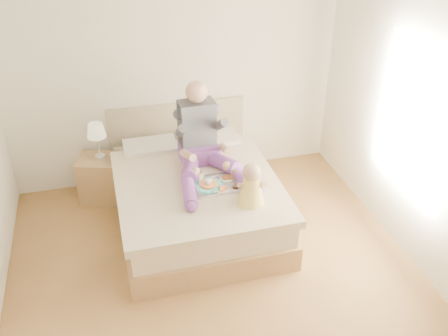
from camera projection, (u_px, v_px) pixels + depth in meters
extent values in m
cube|color=brown|center=(218.00, 283.00, 4.85)|extent=(4.00, 4.20, 0.01)
cube|color=#EFE6CE|center=(174.00, 75.00, 5.87)|extent=(4.00, 0.02, 2.70)
cube|color=#EFE6CE|center=(428.00, 135.00, 4.58)|extent=(0.02, 4.20, 2.70)
cube|color=white|center=(416.00, 121.00, 4.71)|extent=(0.02, 1.30, 1.60)
cube|color=beige|center=(415.00, 121.00, 4.71)|extent=(0.01, 1.18, 1.48)
cube|color=olive|center=(196.00, 211.00, 5.61)|extent=(1.68, 2.13, 0.28)
cube|color=beige|center=(195.00, 192.00, 5.47)|extent=(1.60, 2.05, 0.24)
cube|color=beige|center=(198.00, 187.00, 5.26)|extent=(1.70, 1.80, 0.09)
cube|color=white|center=(150.00, 149.00, 5.90)|extent=(0.62, 0.40, 0.14)
cube|color=white|center=(213.00, 141.00, 6.07)|extent=(0.62, 0.40, 0.14)
cube|color=tan|center=(177.00, 139.00, 6.31)|extent=(1.70, 0.08, 1.00)
cube|color=olive|center=(101.00, 179.00, 5.93)|extent=(0.56, 0.52, 0.55)
cylinder|color=silver|center=(100.00, 157.00, 5.78)|extent=(0.12, 0.12, 0.04)
cylinder|color=silver|center=(99.00, 146.00, 5.71)|extent=(0.02, 0.02, 0.25)
cone|color=beige|center=(96.00, 130.00, 5.60)|extent=(0.22, 0.22, 0.16)
cube|color=#723990|center=(199.00, 152.00, 5.60)|extent=(0.43, 0.35, 0.19)
cube|color=#33333A|center=(197.00, 123.00, 5.47)|extent=(0.40, 0.26, 0.52)
sphere|color=tan|center=(197.00, 92.00, 5.24)|extent=(0.24, 0.24, 0.24)
cylinder|color=#723990|center=(191.00, 167.00, 5.35)|extent=(0.31, 0.58, 0.24)
cylinder|color=#723990|center=(189.00, 191.00, 4.99)|extent=(0.19, 0.51, 0.13)
sphere|color=#723990|center=(191.00, 206.00, 4.79)|extent=(0.12, 0.12, 0.12)
cylinder|color=#33333A|center=(181.00, 130.00, 5.28)|extent=(0.11, 0.32, 0.27)
cylinder|color=tan|center=(188.00, 155.00, 5.22)|extent=(0.14, 0.34, 0.18)
sphere|color=tan|center=(195.00, 171.00, 5.16)|extent=(0.09, 0.09, 0.09)
cylinder|color=#723990|center=(221.00, 162.00, 5.44)|extent=(0.37, 0.57, 0.24)
cylinder|color=#723990|center=(245.00, 181.00, 5.16)|extent=(0.25, 0.51, 0.13)
sphere|color=#723990|center=(258.00, 193.00, 4.98)|extent=(0.12, 0.12, 0.12)
cylinder|color=#33333A|center=(220.00, 125.00, 5.40)|extent=(0.15, 0.33, 0.27)
cylinder|color=tan|center=(225.00, 149.00, 5.33)|extent=(0.09, 0.34, 0.18)
sphere|color=tan|center=(227.00, 166.00, 5.25)|extent=(0.09, 0.09, 0.09)
cube|color=silver|center=(218.00, 185.00, 5.19)|extent=(0.50, 0.40, 0.01)
cylinder|color=#46CBC1|center=(208.00, 185.00, 5.17)|extent=(0.28, 0.28, 0.02)
cylinder|color=#D78747|center=(208.00, 184.00, 5.16)|extent=(0.19, 0.19, 0.02)
cylinder|color=white|center=(199.00, 176.00, 5.24)|extent=(0.08, 0.08, 0.10)
torus|color=white|center=(204.00, 175.00, 5.25)|extent=(0.02, 0.07, 0.07)
cylinder|color=brown|center=(199.00, 173.00, 5.22)|extent=(0.08, 0.08, 0.01)
cylinder|color=white|center=(227.00, 179.00, 5.28)|extent=(0.16, 0.16, 0.01)
cube|color=#D78747|center=(227.00, 177.00, 5.27)|extent=(0.09, 0.08, 0.02)
cylinder|color=white|center=(223.00, 190.00, 5.10)|extent=(0.16, 0.16, 0.01)
ellipsoid|color=red|center=(225.00, 189.00, 5.09)|extent=(0.04, 0.03, 0.01)
cylinder|color=white|center=(234.00, 174.00, 5.26)|extent=(0.07, 0.07, 0.13)
cylinder|color=gold|center=(234.00, 174.00, 5.26)|extent=(0.07, 0.07, 0.12)
cylinder|color=white|center=(236.00, 186.00, 5.13)|extent=(0.07, 0.07, 0.04)
cylinder|color=#411909|center=(236.00, 186.00, 5.13)|extent=(0.06, 0.06, 0.03)
cone|color=#EFCF4B|center=(251.00, 190.00, 4.87)|extent=(0.27, 0.27, 0.29)
sphere|color=tan|center=(252.00, 172.00, 4.76)|extent=(0.18, 0.18, 0.18)
cylinder|color=tan|center=(245.00, 191.00, 5.03)|extent=(0.13, 0.21, 0.07)
sphere|color=tan|center=(243.00, 185.00, 5.12)|extent=(0.06, 0.06, 0.06)
cylinder|color=tan|center=(240.00, 185.00, 4.85)|extent=(0.11, 0.15, 0.12)
cylinder|color=tan|center=(255.00, 191.00, 5.04)|extent=(0.08, 0.21, 0.07)
sphere|color=tan|center=(254.00, 185.00, 5.12)|extent=(0.06, 0.06, 0.06)
cylinder|color=tan|center=(262.00, 185.00, 4.85)|extent=(0.05, 0.15, 0.12)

